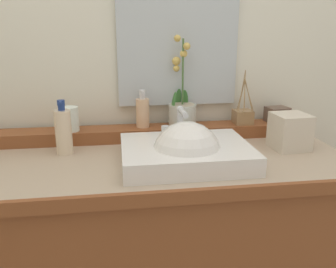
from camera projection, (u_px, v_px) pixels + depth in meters
The scene contains 12 objects.
wall_back at pixel (146, 44), 1.57m from camera, with size 2.94×0.20×2.55m, color silver.
vanity_cabinet at pixel (158, 259), 1.43m from camera, with size 1.41×0.60×0.89m.
back_ledge at pixel (151, 133), 1.51m from camera, with size 1.33×0.12×0.05m, color brown.
sink_basin at pixel (186, 155), 1.23m from camera, with size 0.45×0.35×0.27m.
potted_plant at pixel (182, 108), 1.50m from camera, with size 0.12×0.12×0.38m.
soap_dispenser at pixel (143, 112), 1.48m from camera, with size 0.06×0.06×0.16m.
tumbler_cup at pixel (71, 119), 1.42m from camera, with size 0.07×0.07×0.10m, color white.
reed_diffuser at pixel (243, 116), 1.54m from camera, with size 0.09×0.09×0.23m.
trinket_box at pixel (277, 114), 1.57m from camera, with size 0.09×0.07×0.07m, color brown.
lotion_bottle at pixel (63, 131), 1.31m from camera, with size 0.06×0.06×0.20m.
tissue_box at pixel (290, 131), 1.37m from camera, with size 0.13×0.13×0.14m, color beige.
mirror at pixel (178, 34), 1.47m from camera, with size 0.51×0.02×0.60m, color silver.
Camera 1 is at (-0.14, -1.21, 1.34)m, focal length 37.68 mm.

